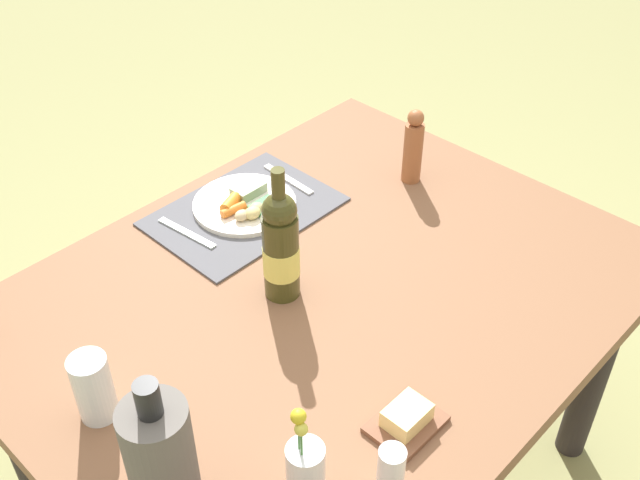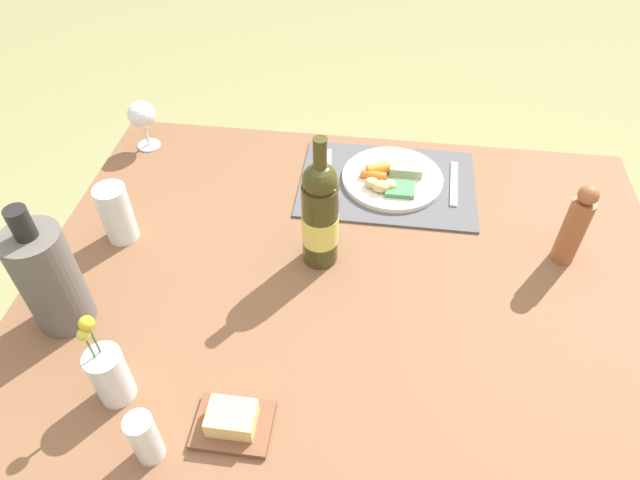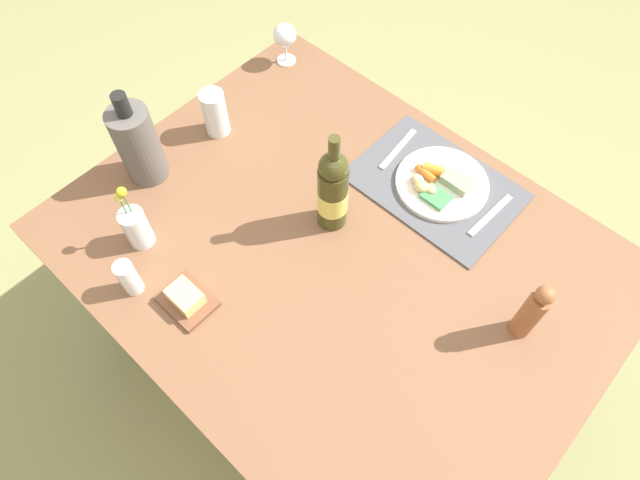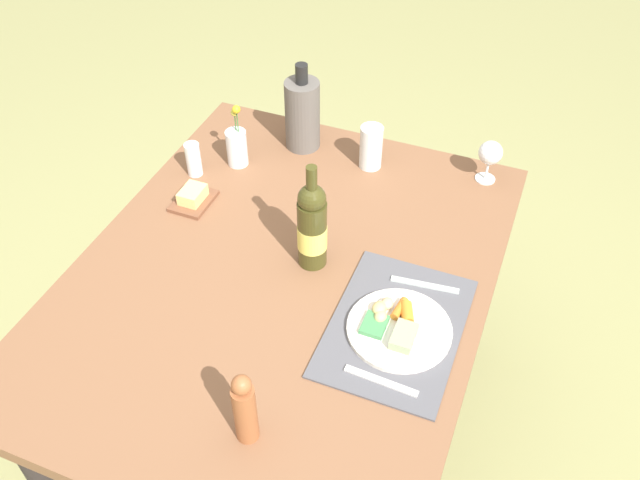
{
  "view_description": "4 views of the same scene",
  "coord_description": "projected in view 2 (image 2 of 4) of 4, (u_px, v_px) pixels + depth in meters",
  "views": [
    {
      "loc": [
        0.88,
        0.82,
        1.82
      ],
      "look_at": [
        -0.04,
        -0.06,
        0.8
      ],
      "focal_mm": 42.75,
      "sensor_mm": 36.0,
      "label": 1
    },
    {
      "loc": [
        -0.04,
        0.78,
        1.61
      ],
      "look_at": [
        0.07,
        -0.03,
        0.8
      ],
      "focal_mm": 31.52,
      "sensor_mm": 36.0,
      "label": 2
    },
    {
      "loc": [
        -0.45,
        0.55,
        1.91
      ],
      "look_at": [
        0.03,
        0.03,
        0.77
      ],
      "focal_mm": 30.86,
      "sensor_mm": 36.0,
      "label": 3
    },
    {
      "loc": [
        -1.09,
        -0.54,
        1.99
      ],
      "look_at": [
        0.08,
        -0.08,
        0.8
      ],
      "focal_mm": 38.1,
      "sensor_mm": 36.0,
      "label": 4
    }
  ],
  "objects": [
    {
      "name": "dining_table",
      "position": [
        348.0,
        310.0,
        1.25
      ],
      "size": [
        1.34,
        1.05,
        0.72
      ],
      "color": "brown",
      "rests_on": "ground_plane"
    },
    {
      "name": "placemat",
      "position": [
        387.0,
        183.0,
        1.4
      ],
      "size": [
        0.43,
        0.3,
        0.01
      ],
      "primitive_type": "cube",
      "color": "#525258",
      "rests_on": "dining_table"
    },
    {
      "name": "dinner_plate",
      "position": [
        392.0,
        178.0,
        1.4
      ],
      "size": [
        0.25,
        0.25,
        0.04
      ],
      "color": "white",
      "rests_on": "placemat"
    },
    {
      "name": "wine_glass",
      "position": [
        142.0,
        116.0,
        1.45
      ],
      "size": [
        0.07,
        0.07,
        0.13
      ],
      "color": "white",
      "rests_on": "dining_table"
    },
    {
      "name": "ground_plane",
      "position": [
        340.0,
        437.0,
        1.69
      ],
      "size": [
        8.0,
        8.0,
        0.0
      ],
      "primitive_type": "plane",
      "color": "#92915A"
    },
    {
      "name": "pepper_mill",
      "position": [
        575.0,
        226.0,
        1.16
      ],
      "size": [
        0.05,
        0.05,
        0.2
      ],
      "color": "#9D5933",
      "rests_on": "dining_table"
    },
    {
      "name": "flower_vase",
      "position": [
        109.0,
        373.0,
        0.95
      ],
      "size": [
        0.06,
        0.06,
        0.21
      ],
      "color": "silver",
      "rests_on": "dining_table"
    },
    {
      "name": "knife",
      "position": [
        328.0,
        170.0,
        1.43
      ],
      "size": [
        0.04,
        0.17,
        0.0
      ],
      "primitive_type": "cube",
      "rotation": [
        0.0,
        0.0,
        0.11
      ],
      "color": "silver",
      "rests_on": "placemat"
    },
    {
      "name": "butter_dish",
      "position": [
        233.0,
        421.0,
        0.94
      ],
      "size": [
        0.13,
        0.1,
        0.05
      ],
      "color": "brown",
      "rests_on": "dining_table"
    },
    {
      "name": "wine_bottle",
      "position": [
        320.0,
        215.0,
        1.14
      ],
      "size": [
        0.08,
        0.08,
        0.31
      ],
      "color": "#3F3C18",
      "rests_on": "dining_table"
    },
    {
      "name": "cooler_bottle",
      "position": [
        49.0,
        278.0,
        1.03
      ],
      "size": [
        0.11,
        0.11,
        0.28
      ],
      "color": "#5D5752",
      "rests_on": "dining_table"
    },
    {
      "name": "water_tumbler",
      "position": [
        118.0,
        216.0,
        1.23
      ],
      "size": [
        0.07,
        0.07,
        0.14
      ],
      "color": "silver",
      "rests_on": "dining_table"
    },
    {
      "name": "fork",
      "position": [
        454.0,
        183.0,
        1.39
      ],
      "size": [
        0.03,
        0.17,
        0.0
      ],
      "primitive_type": "cube",
      "rotation": [
        0.0,
        0.0,
        -0.05
      ],
      "color": "silver",
      "rests_on": "placemat"
    },
    {
      "name": "salt_shaker",
      "position": [
        145.0,
        438.0,
        0.88
      ],
      "size": [
        0.05,
        0.05,
        0.11
      ],
      "primitive_type": "cylinder",
      "color": "white",
      "rests_on": "dining_table"
    }
  ]
}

